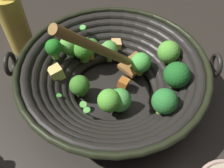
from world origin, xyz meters
name	(u,v)px	position (x,y,z in m)	size (l,w,h in m)	color
ground_plane	(113,93)	(0.00, 0.00, 0.00)	(4.00, 4.00, 0.00)	#28231E
wok	(113,75)	(0.00, 0.00, 0.07)	(0.43, 0.45, 0.27)	black
cooking_oil_bottle	(15,23)	(0.06, 0.30, 0.09)	(0.07, 0.07, 0.22)	gold
garlic_bulb	(115,18)	(0.27, 0.09, 0.02)	(0.04, 0.04, 0.04)	silver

